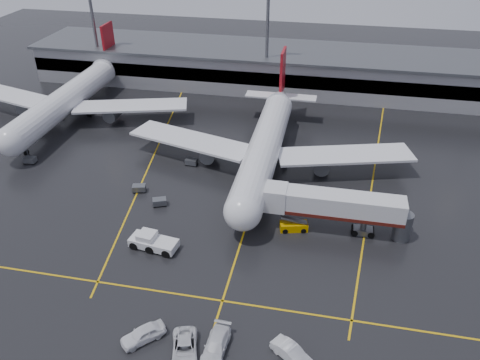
# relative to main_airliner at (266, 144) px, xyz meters

# --- Properties ---
(ground) EXTENTS (220.00, 220.00, 0.00)m
(ground) POSITION_rel_main_airliner_xyz_m (0.00, -9.70, -4.21)
(ground) COLOR black
(ground) RESTS_ON ground
(apron_line_centre) EXTENTS (0.25, 90.00, 0.02)m
(apron_line_centre) POSITION_rel_main_airliner_xyz_m (0.00, -9.70, -4.20)
(apron_line_centre) COLOR gold
(apron_line_centre) RESTS_ON ground
(apron_line_stop) EXTENTS (60.00, 0.25, 0.02)m
(apron_line_stop) POSITION_rel_main_airliner_xyz_m (0.00, -31.70, -4.20)
(apron_line_stop) COLOR gold
(apron_line_stop) RESTS_ON ground
(apron_line_left) EXTENTS (9.99, 69.35, 0.02)m
(apron_line_left) POSITION_rel_main_airliner_xyz_m (-20.00, 0.30, -4.20)
(apron_line_left) COLOR gold
(apron_line_left) RESTS_ON ground
(apron_line_right) EXTENTS (7.57, 69.64, 0.02)m
(apron_line_right) POSITION_rel_main_airliner_xyz_m (18.00, 0.30, -4.20)
(apron_line_right) COLOR gold
(apron_line_right) RESTS_ON ground
(terminal) EXTENTS (122.00, 19.00, 8.60)m
(terminal) POSITION_rel_main_airliner_xyz_m (0.00, 38.23, 0.11)
(terminal) COLOR gray
(terminal) RESTS_ON ground
(light_mast_left) EXTENTS (3.00, 1.20, 25.45)m
(light_mast_left) POSITION_rel_main_airliner_xyz_m (-45.00, 32.30, 10.27)
(light_mast_left) COLOR #595B60
(light_mast_left) RESTS_ON ground
(light_mast_mid) EXTENTS (3.00, 1.20, 25.45)m
(light_mast_mid) POSITION_rel_main_airliner_xyz_m (-5.00, 32.30, 10.27)
(light_mast_mid) COLOR #595B60
(light_mast_mid) RESTS_ON ground
(main_airliner) EXTENTS (48.80, 45.60, 14.10)m
(main_airliner) POSITION_rel_main_airliner_xyz_m (0.00, 0.00, 0.00)
(main_airliner) COLOR silver
(main_airliner) RESTS_ON ground
(second_airliner) EXTENTS (48.80, 45.60, 14.10)m
(second_airliner) POSITION_rel_main_airliner_xyz_m (-42.00, 12.00, 0.00)
(second_airliner) COLOR silver
(second_airliner) RESTS_ON ground
(jet_bridge) EXTENTS (19.90, 3.40, 6.05)m
(jet_bridge) POSITION_rel_main_airliner_xyz_m (11.87, -15.70, -0.28)
(jet_bridge) COLOR silver
(jet_bridge) RESTS_ON ground
(pushback_tractor) EXTENTS (6.65, 3.52, 2.27)m
(pushback_tractor) POSITION_rel_main_airliner_xyz_m (-11.20, -24.23, -3.31)
(pushback_tractor) COLOR silver
(pushback_tractor) RESTS_ON ground
(belt_loader) EXTENTS (4.07, 2.54, 2.40)m
(belt_loader) POSITION_rel_main_airliner_xyz_m (6.62, -16.73, -3.62)
(belt_loader) COLOR #D19200
(belt_loader) RESTS_ON ground
(service_van_a) EXTENTS (3.95, 5.98, 1.53)m
(service_van_a) POSITION_rel_main_airliner_xyz_m (-2.07, -39.55, -3.45)
(service_van_a) COLOR silver
(service_van_a) RESTS_ON ground
(service_van_b) EXTENTS (2.46, 5.51, 1.57)m
(service_van_b) POSITION_rel_main_airliner_xyz_m (0.95, -38.50, -3.42)
(service_van_b) COLOR silver
(service_van_b) RESTS_ON ground
(service_van_c) EXTENTS (4.83, 4.06, 1.56)m
(service_van_c) POSITION_rel_main_airliner_xyz_m (8.68, -37.95, -3.43)
(service_van_c) COLOR silver
(service_van_c) RESTS_ON ground
(service_van_d) EXTENTS (4.75, 4.74, 1.63)m
(service_van_d) POSITION_rel_main_airliner_xyz_m (-6.89, -38.67, -3.39)
(service_van_d) COLOR white
(service_van_d) RESTS_ON ground
(baggage_cart_a) EXTENTS (2.34, 1.96, 1.12)m
(baggage_cart_a) POSITION_rel_main_airliner_xyz_m (-13.63, -14.77, -3.58)
(baggage_cart_a) COLOR #595B60
(baggage_cart_a) RESTS_ON ground
(baggage_cart_b) EXTENTS (2.27, 1.79, 1.12)m
(baggage_cart_b) POSITION_rel_main_airliner_xyz_m (-18.03, -11.82, -3.58)
(baggage_cart_b) COLOR #595B60
(baggage_cart_b) RESTS_ON ground
(baggage_cart_c) EXTENTS (2.09, 1.44, 1.12)m
(baggage_cart_c) POSITION_rel_main_airliner_xyz_m (-12.37, -2.22, -3.58)
(baggage_cart_c) COLOR #595B60
(baggage_cart_c) RESTS_ON ground
(baggage_cart_d) EXTENTS (2.09, 1.45, 1.12)m
(baggage_cart_d) POSITION_rel_main_airliner_xyz_m (-45.95, 0.07, -3.58)
(baggage_cart_d) COLOR #595B60
(baggage_cart_d) RESTS_ON ground
(baggage_cart_e) EXTENTS (2.08, 1.43, 1.12)m
(baggage_cart_e) POSITION_rel_main_airliner_xyz_m (-39.77, -7.15, -3.58)
(baggage_cart_e) COLOR #595B60
(baggage_cart_e) RESTS_ON ground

